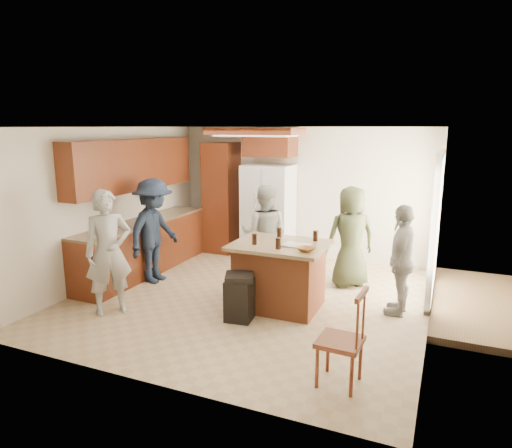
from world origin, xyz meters
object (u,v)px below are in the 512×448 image
at_px(person_counter, 154,231).
at_px(kitchen_island, 279,275).
at_px(person_behind_left, 264,234).
at_px(person_front_left, 108,252).
at_px(spindle_chair, 342,342).
at_px(person_side_right, 402,260).
at_px(trash_bin, 240,297).
at_px(person_behind_right, 351,237).
at_px(refrigerator, 268,212).

distance_m(person_counter, kitchen_island, 2.30).
relative_size(person_behind_left, kitchen_island, 1.26).
relative_size(person_front_left, spindle_chair, 1.71).
bearing_deg(spindle_chair, person_side_right, 80.79).
height_order(person_behind_left, trash_bin, person_behind_left).
bearing_deg(person_front_left, person_side_right, -29.28).
xyz_separation_m(person_behind_left, person_behind_right, (1.33, 0.35, -0.00)).
relative_size(person_side_right, person_counter, 0.89).
xyz_separation_m(person_side_right, person_counter, (-3.84, -0.20, 0.09)).
xyz_separation_m(person_counter, kitchen_island, (2.25, -0.24, -0.38)).
bearing_deg(person_front_left, spindle_chair, -61.29).
relative_size(person_behind_left, spindle_chair, 1.62).
xyz_separation_m(person_front_left, person_side_right, (3.64, 1.51, -0.09)).
relative_size(person_behind_right, trash_bin, 2.55).
relative_size(person_front_left, refrigerator, 0.95).
height_order(kitchen_island, spindle_chair, spindle_chair).
height_order(person_counter, spindle_chair, person_counter).
distance_m(person_behind_right, refrigerator, 2.04).
xyz_separation_m(person_front_left, trash_bin, (1.73, 0.46, -0.53)).
bearing_deg(trash_bin, person_front_left, -165.23).
relative_size(person_behind_right, refrigerator, 0.89).
height_order(person_behind_left, person_behind_right, same).
bearing_deg(trash_bin, person_behind_left, 100.12).
bearing_deg(person_behind_left, refrigerator, -84.15).
relative_size(person_counter, refrigerator, 0.94).
height_order(person_behind_left, kitchen_island, person_behind_left).
bearing_deg(trash_bin, person_counter, 156.11).
height_order(person_side_right, person_counter, person_counter).
relative_size(person_front_left, trash_bin, 2.70).
xyz_separation_m(person_behind_right, spindle_chair, (0.53, -2.91, -0.35)).
bearing_deg(person_front_left, person_behind_left, 2.37).
distance_m(person_front_left, person_counter, 1.32).
bearing_deg(person_side_right, trash_bin, -56.81).
height_order(refrigerator, spindle_chair, refrigerator).
relative_size(person_side_right, refrigerator, 0.84).
xyz_separation_m(person_behind_right, refrigerator, (-1.78, 0.98, 0.10)).
xyz_separation_m(kitchen_island, spindle_chair, (1.25, -1.62, -0.02)).
height_order(person_front_left, spindle_chair, person_front_left).
bearing_deg(person_side_right, kitchen_island, -70.09).
distance_m(person_front_left, person_behind_right, 3.64).
bearing_deg(person_behind_right, person_side_right, 103.72).
bearing_deg(spindle_chair, kitchen_island, 127.58).
bearing_deg(trash_bin, refrigerator, 104.29).
bearing_deg(kitchen_island, person_behind_right, 60.76).
relative_size(refrigerator, trash_bin, 2.86).
height_order(person_behind_right, person_counter, person_counter).
height_order(refrigerator, trash_bin, refrigerator).
height_order(person_behind_right, kitchen_island, person_behind_right).
relative_size(person_front_left, person_behind_right, 1.06).
distance_m(person_side_right, person_counter, 3.84).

